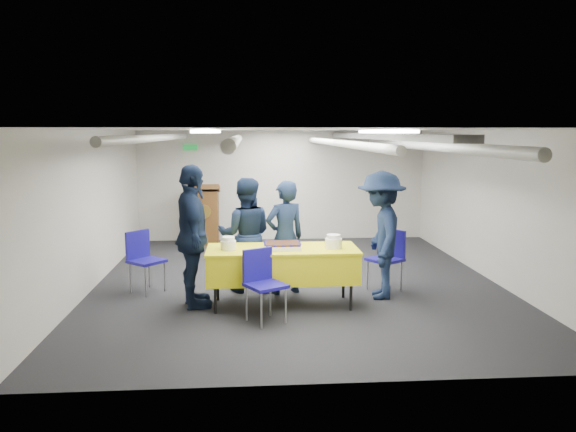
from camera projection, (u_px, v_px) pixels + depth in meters
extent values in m
plane|color=black|center=(297.00, 282.00, 8.54)|extent=(7.00, 7.00, 0.00)
cube|color=beige|center=(282.00, 185.00, 11.82)|extent=(6.00, 0.02, 2.30)
cube|color=beige|center=(93.00, 209.00, 8.16)|extent=(0.02, 7.00, 2.30)
cube|color=beige|center=(491.00, 205.00, 8.59)|extent=(0.02, 7.00, 2.30)
cube|color=white|center=(297.00, 130.00, 8.21)|extent=(6.00, 7.00, 0.02)
cylinder|color=silver|center=(159.00, 138.00, 8.08)|extent=(0.10, 6.90, 0.10)
cylinder|color=silver|center=(236.00, 141.00, 8.16)|extent=(0.14, 6.90, 0.14)
cylinder|color=silver|center=(338.00, 143.00, 8.28)|extent=(0.10, 6.90, 0.10)
cylinder|color=silver|center=(424.00, 146.00, 8.38)|extent=(0.14, 6.90, 0.14)
cube|color=gray|center=(378.00, 136.00, 8.31)|extent=(0.28, 6.90, 0.08)
cube|color=white|center=(208.00, 132.00, 8.11)|extent=(0.25, 2.60, 0.04)
cube|color=white|center=(385.00, 132.00, 8.30)|extent=(0.25, 2.60, 0.04)
cube|color=#0C591E|center=(190.00, 147.00, 11.54)|extent=(0.30, 0.04, 0.12)
cylinder|color=black|center=(215.00, 300.00, 7.04)|extent=(0.04, 0.04, 0.36)
cylinder|color=black|center=(351.00, 297.00, 7.16)|extent=(0.04, 0.04, 0.36)
cylinder|color=black|center=(218.00, 287.00, 7.60)|extent=(0.04, 0.04, 0.36)
cylinder|color=black|center=(343.00, 285.00, 7.72)|extent=(0.04, 0.04, 0.36)
cube|color=yellow|center=(282.00, 265.00, 7.32)|extent=(1.94, 0.79, 0.39)
cube|color=yellow|center=(282.00, 249.00, 7.29)|extent=(1.96, 0.81, 0.03)
cube|color=white|center=(282.00, 247.00, 7.25)|extent=(0.46, 0.37, 0.06)
cube|color=black|center=(282.00, 244.00, 7.24)|extent=(0.44, 0.35, 0.02)
sphere|color=#151097|center=(267.00, 246.00, 7.06)|extent=(0.04, 0.04, 0.04)
sphere|color=#151097|center=(266.00, 241.00, 7.39)|extent=(0.04, 0.04, 0.04)
sphere|color=#151097|center=(275.00, 246.00, 7.07)|extent=(0.04, 0.04, 0.04)
sphere|color=#151097|center=(274.00, 241.00, 7.40)|extent=(0.04, 0.04, 0.04)
sphere|color=#151097|center=(283.00, 246.00, 7.08)|extent=(0.04, 0.04, 0.04)
sphere|color=#151097|center=(282.00, 241.00, 7.40)|extent=(0.04, 0.04, 0.04)
sphere|color=#151097|center=(291.00, 246.00, 7.08)|extent=(0.04, 0.04, 0.04)
sphere|color=#151097|center=(289.00, 241.00, 7.41)|extent=(0.04, 0.04, 0.04)
sphere|color=#151097|center=(299.00, 246.00, 7.09)|extent=(0.04, 0.04, 0.04)
sphere|color=#151097|center=(297.00, 241.00, 7.42)|extent=(0.04, 0.04, 0.04)
sphere|color=#151097|center=(266.00, 245.00, 7.14)|extent=(0.04, 0.04, 0.04)
sphere|color=#151097|center=(300.00, 244.00, 7.18)|extent=(0.04, 0.04, 0.04)
sphere|color=#151097|center=(265.00, 244.00, 7.22)|extent=(0.04, 0.04, 0.04)
sphere|color=#151097|center=(299.00, 243.00, 7.26)|extent=(0.04, 0.04, 0.04)
sphere|color=#151097|center=(265.00, 242.00, 7.31)|extent=(0.04, 0.04, 0.04)
sphere|color=#151097|center=(299.00, 242.00, 7.34)|extent=(0.04, 0.04, 0.04)
cylinder|color=white|center=(228.00, 245.00, 7.18)|extent=(0.20, 0.20, 0.12)
cylinder|color=white|center=(228.00, 239.00, 7.17)|extent=(0.16, 0.16, 0.05)
cylinder|color=white|center=(333.00, 243.00, 7.28)|extent=(0.22, 0.22, 0.13)
cylinder|color=white|center=(334.00, 236.00, 7.27)|extent=(0.18, 0.18, 0.05)
cube|color=brown|center=(205.00, 218.00, 11.36)|extent=(0.55, 0.45, 1.10)
cube|color=brown|center=(204.00, 188.00, 11.24)|extent=(0.62, 0.53, 0.21)
cylinder|color=gold|center=(204.00, 212.00, 11.10)|extent=(0.28, 0.02, 0.28)
cylinder|color=gray|center=(261.00, 311.00, 6.49)|extent=(0.02, 0.02, 0.43)
cylinder|color=gray|center=(286.00, 306.00, 6.68)|extent=(0.02, 0.02, 0.43)
cylinder|color=gray|center=(247.00, 303.00, 6.77)|extent=(0.02, 0.02, 0.43)
cylinder|color=gray|center=(270.00, 299.00, 6.96)|extent=(0.02, 0.02, 0.43)
cube|color=navy|center=(266.00, 285.00, 6.69)|extent=(0.57, 0.57, 0.04)
cube|color=navy|center=(258.00, 264.00, 6.81)|extent=(0.37, 0.24, 0.40)
cylinder|color=gray|center=(368.00, 275.00, 8.11)|extent=(0.02, 0.02, 0.43)
cylinder|color=gray|center=(386.00, 280.00, 7.85)|extent=(0.02, 0.02, 0.43)
cylinder|color=gray|center=(383.00, 271.00, 8.33)|extent=(0.02, 0.02, 0.43)
cylinder|color=gray|center=(401.00, 276.00, 8.07)|extent=(0.02, 0.02, 0.43)
cube|color=navy|center=(385.00, 260.00, 8.05)|extent=(0.59, 0.59, 0.04)
cube|color=navy|center=(394.00, 243.00, 8.14)|extent=(0.26, 0.35, 0.40)
cylinder|color=gray|center=(146.00, 282.00, 7.75)|extent=(0.02, 0.02, 0.43)
cylinder|color=gray|center=(165.00, 277.00, 8.02)|extent=(0.02, 0.02, 0.43)
cylinder|color=gray|center=(130.00, 278.00, 7.95)|extent=(0.02, 0.02, 0.43)
cylinder|color=gray|center=(149.00, 273.00, 8.22)|extent=(0.02, 0.02, 0.43)
cube|color=navy|center=(147.00, 261.00, 7.95)|extent=(0.59, 0.59, 0.04)
cube|color=navy|center=(138.00, 244.00, 8.03)|extent=(0.29, 0.33, 0.40)
imported|color=black|center=(285.00, 237.00, 7.85)|extent=(0.69, 0.58, 1.60)
imported|color=black|center=(245.00, 235.00, 7.98)|extent=(0.82, 0.65, 1.63)
imported|color=black|center=(193.00, 237.00, 7.21)|extent=(0.64, 1.15, 1.86)
imported|color=black|center=(381.00, 235.00, 7.65)|extent=(0.79, 1.20, 1.75)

